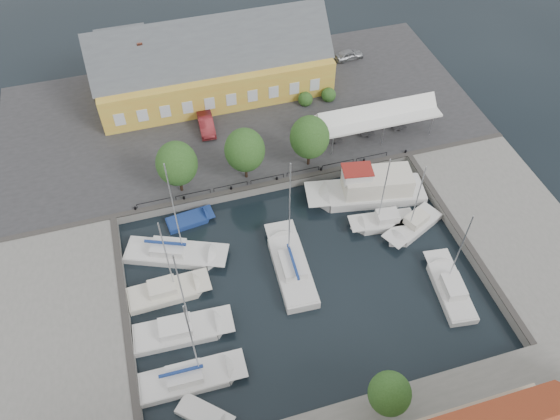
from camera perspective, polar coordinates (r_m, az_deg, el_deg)
name	(u,v)px	position (r m, az deg, el deg)	size (l,w,h in m)	color
ground	(298,265)	(52.51, 1.86, -5.81)	(140.00, 140.00, 0.00)	black
north_quay	(241,115)	(67.54, -4.14, 9.90)	(56.00, 26.00, 1.00)	#2D2D30
west_quay	(59,340)	(51.37, -22.07, -12.49)	(12.00, 24.00, 1.00)	slate
east_quay	(513,228)	(59.47, 23.14, -1.70)	(12.00, 24.00, 1.00)	slate
quay_edge_fittings	(284,222)	(54.43, 0.39, -1.25)	(56.00, 24.72, 0.40)	#383533
warehouse	(208,66)	(69.15, -7.56, 14.68)	(28.56, 14.00, 9.55)	gold
tent_canopy	(378,116)	(63.08, 10.22, 9.63)	(14.00, 4.00, 2.83)	white
quay_trees	(245,150)	(56.20, -3.71, 6.26)	(18.20, 4.20, 6.30)	black
car_silver	(349,55)	(76.29, 7.23, 15.80)	(1.58, 3.92, 1.34)	#989C9F
car_red	(206,124)	(64.64, -7.73, 8.94)	(1.67, 4.78, 1.58)	maroon
center_sailboat	(291,268)	(51.90, 1.19, -6.05)	(3.49, 10.27, 13.69)	silver
trawler	(370,190)	(58.22, 9.40, 2.12)	(13.06, 5.86, 5.00)	silver
east_boat_a	(384,223)	(56.41, 10.77, -1.30)	(6.98, 3.01, 9.84)	silver
east_boat_b	(413,227)	(56.70, 13.72, -1.69)	(7.22, 5.00, 9.75)	silver
east_boat_c	(450,289)	(53.03, 17.31, -7.90)	(3.46, 8.21, 10.28)	silver
west_boat_a	(174,254)	(53.94, -11.03, -4.53)	(10.22, 6.41, 13.06)	silver
west_boat_b	(167,292)	(51.53, -11.70, -8.43)	(7.72, 2.82, 10.50)	silver
west_boat_c	(181,332)	(49.20, -10.30, -12.39)	(8.88, 3.18, 11.75)	silver
west_boat_d	(190,379)	(47.12, -9.37, -17.00)	(8.91, 2.85, 11.74)	silver
launch_sw	(204,415)	(45.99, -7.92, -20.48)	(4.56, 4.39, 0.98)	silver
launch_nw	(190,221)	(56.57, -9.43, -1.10)	(5.05, 2.49, 0.88)	navy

